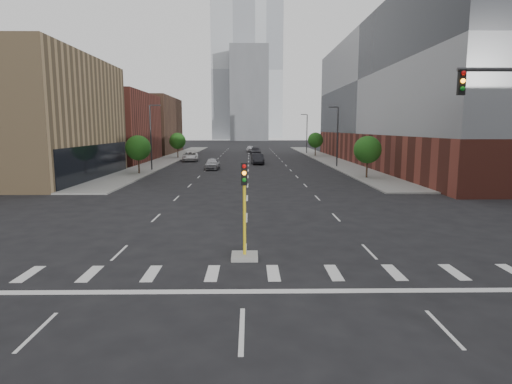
{
  "coord_description": "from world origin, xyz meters",
  "views": [
    {
      "loc": [
        0.25,
        -9.87,
        5.9
      ],
      "look_at": [
        0.57,
        12.81,
        2.5
      ],
      "focal_mm": 30.0,
      "sensor_mm": 36.0,
      "label": 1
    }
  ],
  "objects_px": {
    "car_distant": "(250,149)",
    "car_far_left": "(190,156)",
    "car_mid_right": "(257,159)",
    "car_deep_right": "(255,151)",
    "car_near_left": "(212,164)",
    "median_traffic_signal": "(245,238)"
  },
  "relations": [
    {
      "from": "car_mid_right",
      "to": "car_far_left",
      "type": "xyz_separation_m",
      "value": [
        -12.0,
        6.68,
        -0.02
      ]
    },
    {
      "from": "car_deep_right",
      "to": "car_distant",
      "type": "distance_m",
      "value": 11.62
    },
    {
      "from": "median_traffic_signal",
      "to": "car_near_left",
      "type": "distance_m",
      "value": 42.97
    },
    {
      "from": "car_near_left",
      "to": "car_far_left",
      "type": "bearing_deg",
      "value": 111.08
    },
    {
      "from": "car_distant",
      "to": "car_far_left",
      "type": "bearing_deg",
      "value": -111.53
    },
    {
      "from": "car_mid_right",
      "to": "car_far_left",
      "type": "bearing_deg",
      "value": 146.57
    },
    {
      "from": "median_traffic_signal",
      "to": "car_mid_right",
      "type": "distance_m",
      "value": 51.69
    },
    {
      "from": "median_traffic_signal",
      "to": "car_far_left",
      "type": "relative_size",
      "value": 0.72
    },
    {
      "from": "car_near_left",
      "to": "car_distant",
      "type": "bearing_deg",
      "value": 85.34
    },
    {
      "from": "car_near_left",
      "to": "car_deep_right",
      "type": "relative_size",
      "value": 0.86
    },
    {
      "from": "car_near_left",
      "to": "car_mid_right",
      "type": "height_order",
      "value": "car_mid_right"
    },
    {
      "from": "car_mid_right",
      "to": "car_near_left",
      "type": "bearing_deg",
      "value": -130.76
    },
    {
      "from": "median_traffic_signal",
      "to": "car_far_left",
      "type": "distance_m",
      "value": 59.29
    },
    {
      "from": "car_far_left",
      "to": "car_distant",
      "type": "bearing_deg",
      "value": 63.09
    },
    {
      "from": "car_deep_right",
      "to": "car_distant",
      "type": "bearing_deg",
      "value": 94.87
    },
    {
      "from": "median_traffic_signal",
      "to": "car_deep_right",
      "type": "bearing_deg",
      "value": 88.87
    },
    {
      "from": "car_mid_right",
      "to": "car_far_left",
      "type": "height_order",
      "value": "car_mid_right"
    },
    {
      "from": "car_mid_right",
      "to": "car_distant",
      "type": "distance_m",
      "value": 36.14
    },
    {
      "from": "car_distant",
      "to": "car_near_left",
      "type": "bearing_deg",
      "value": -98.26
    },
    {
      "from": "car_mid_right",
      "to": "car_deep_right",
      "type": "bearing_deg",
      "value": 85.67
    },
    {
      "from": "car_distant",
      "to": "car_mid_right",
      "type": "bearing_deg",
      "value": -89.47
    },
    {
      "from": "car_deep_right",
      "to": "car_near_left",
      "type": "bearing_deg",
      "value": -102.17
    }
  ]
}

